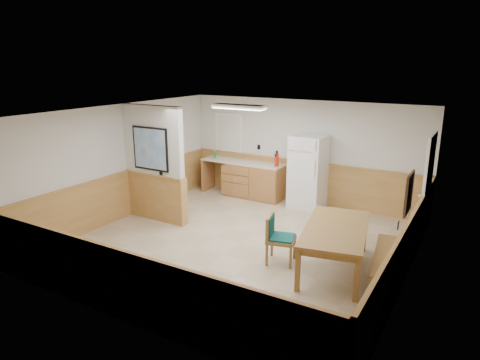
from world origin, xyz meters
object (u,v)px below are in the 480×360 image
Objects in this scene: dining_chair at (276,235)px; soap_bottle at (215,154)px; fire_extinguisher at (277,159)px; dining_table at (336,232)px; dining_bench at (386,260)px; refrigerator at (308,172)px.

soap_bottle reaches higher than dining_chair.
fire_extinguisher reaches higher than soap_bottle.
dining_table is 3.67m from fire_extinguisher.
refrigerator is at bearing 123.18° from dining_bench.
soap_bottle is at bearing 142.99° from dining_bench.
refrigerator reaches higher than dining_chair.
dining_table is 5.41× the size of fire_extinguisher.
refrigerator reaches higher than fire_extinguisher.
dining_table is 11.05× the size of soap_bottle.
dining_chair is (0.62, -2.98, -0.37)m from refrigerator.
dining_bench is 8.91× the size of soap_bottle.
refrigerator reaches higher than soap_bottle.
fire_extinguisher is 2.04× the size of soap_bottle.
soap_bottle is (-5.05, 2.75, 0.65)m from dining_bench.
dining_chair is at bearing -75.96° from refrigerator.
fire_extinguisher is at bearing -178.03° from refrigerator.
dining_bench is 4.28m from fire_extinguisher.
dining_bench is at bearing -46.11° from refrigerator.
dining_bench is 4.36× the size of fire_extinguisher.
dining_table is 0.89m from dining_bench.
dining_table is (1.58, -2.74, -0.20)m from refrigerator.
dining_chair reaches higher than dining_bench.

